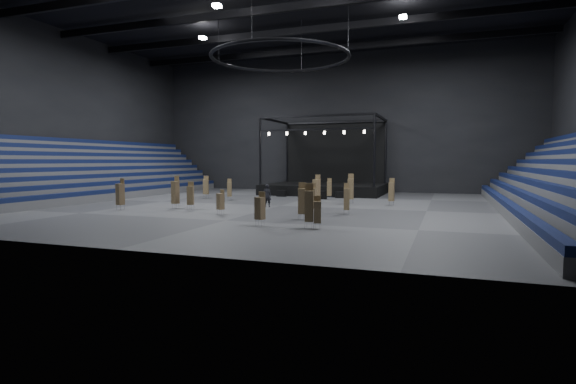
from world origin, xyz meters
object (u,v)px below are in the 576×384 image
(chair_stack_5, at_px, (313,198))
(chair_stack_12, at_px, (302,201))
(flight_case_mid, at_px, (321,195))
(chair_stack_9, at_px, (260,208))
(chair_stack_1, at_px, (309,205))
(chair_stack_6, at_px, (221,201))
(chair_stack_4, at_px, (392,191))
(crew_member, at_px, (311,200))
(chair_stack_14, at_px, (206,186))
(stage, at_px, (327,182))
(chair_stack_2, at_px, (120,194))
(chair_stack_11, at_px, (317,212))
(chair_stack_8, at_px, (317,188))
(chair_stack_13, at_px, (190,195))
(chair_stack_0, at_px, (229,189))
(man_center, at_px, (267,195))
(flight_case_right, at_px, (340,195))
(chair_stack_3, at_px, (175,192))
(flight_case_left, at_px, (281,193))
(chair_stack_7, at_px, (329,188))
(chair_stack_15, at_px, (347,198))
(chair_stack_10, at_px, (351,188))

(chair_stack_5, xyz_separation_m, chair_stack_12, (0.38, -3.95, 0.14))
(flight_case_mid, distance_m, chair_stack_9, 20.10)
(chair_stack_1, relative_size, chair_stack_6, 1.44)
(chair_stack_4, relative_size, crew_member, 1.49)
(chair_stack_1, height_order, chair_stack_14, chair_stack_1)
(stage, height_order, chair_stack_2, stage)
(chair_stack_6, distance_m, chair_stack_12, 6.77)
(chair_stack_2, bearing_deg, chair_stack_11, 2.36)
(chair_stack_8, bearing_deg, chair_stack_13, -114.07)
(stage, xyz_separation_m, chair_stack_0, (-6.97, -12.49, -0.31))
(chair_stack_1, distance_m, chair_stack_9, 3.17)
(chair_stack_8, xyz_separation_m, chair_stack_13, (-8.19, -8.93, -0.19))
(chair_stack_0, height_order, chair_stack_5, chair_stack_5)
(stage, relative_size, man_center, 7.00)
(chair_stack_9, bearing_deg, flight_case_right, 106.60)
(chair_stack_3, bearing_deg, chair_stack_1, -17.87)
(chair_stack_11, height_order, chair_stack_14, chair_stack_14)
(chair_stack_5, relative_size, chair_stack_9, 1.09)
(chair_stack_0, bearing_deg, flight_case_right, 7.61)
(flight_case_mid, height_order, crew_member, crew_member)
(chair_stack_3, bearing_deg, chair_stack_8, 49.69)
(flight_case_left, relative_size, chair_stack_0, 0.49)
(chair_stack_7, bearing_deg, flight_case_left, 153.76)
(chair_stack_15, bearing_deg, chair_stack_9, -130.13)
(stage, height_order, chair_stack_9, stage)
(man_center, bearing_deg, flight_case_mid, -108.59)
(flight_case_left, xyz_separation_m, chair_stack_8, (5.88, -6.28, 1.05))
(crew_member, bearing_deg, chair_stack_11, -173.15)
(chair_stack_0, xyz_separation_m, chair_stack_14, (-3.31, 1.00, 0.14))
(chair_stack_0, bearing_deg, chair_stack_15, -54.34)
(chair_stack_0, distance_m, chair_stack_8, 9.33)
(chair_stack_10, height_order, chair_stack_15, chair_stack_10)
(flight_case_left, relative_size, man_center, 0.53)
(chair_stack_1, relative_size, chair_stack_14, 1.11)
(flight_case_mid, xyz_separation_m, chair_stack_12, (3.24, -16.44, 0.90))
(flight_case_left, distance_m, crew_member, 14.48)
(stage, height_order, chair_stack_5, stage)
(chair_stack_11, distance_m, chair_stack_13, 14.27)
(flight_case_right, relative_size, chair_stack_6, 0.55)
(chair_stack_0, height_order, chair_stack_9, chair_stack_0)
(flight_case_right, bearing_deg, chair_stack_8, -96.87)
(stage, bearing_deg, chair_stack_12, -79.14)
(chair_stack_3, distance_m, chair_stack_11, 15.91)
(chair_stack_3, relative_size, chair_stack_11, 1.42)
(chair_stack_10, bearing_deg, chair_stack_1, -93.26)
(chair_stack_4, height_order, chair_stack_13, chair_stack_4)
(chair_stack_15, bearing_deg, chair_stack_4, 59.57)
(chair_stack_11, bearing_deg, flight_case_left, 98.78)
(flight_case_mid, height_order, chair_stack_12, chair_stack_12)
(chair_stack_3, relative_size, man_center, 1.39)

